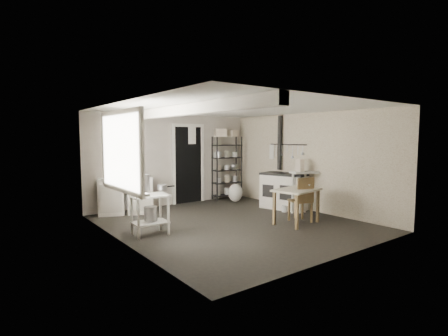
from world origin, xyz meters
TOP-DOWN VIEW (x-y plane):
  - floor at (0.00, 0.00)m, footprint 5.00×5.00m
  - ceiling at (0.00, 0.00)m, footprint 5.00×5.00m
  - wall_back at (0.00, 2.50)m, footprint 4.50×0.02m
  - wall_front at (0.00, -2.50)m, footprint 4.50×0.02m
  - wall_left at (-2.25, 0.00)m, footprint 0.02×5.00m
  - wall_right at (2.25, 0.00)m, footprint 0.02×5.00m
  - window at (-2.22, 0.20)m, footprint 0.12×1.76m
  - doorway at (0.45, 2.47)m, footprint 0.96×0.10m
  - ceiling_beam at (-1.20, 0.00)m, footprint 0.18×5.00m
  - wallpaper_panel at (2.24, 0.00)m, footprint 0.01×5.00m
  - utensil_rail at (2.19, 0.60)m, footprint 0.06×1.20m
  - prep_table at (-1.69, 0.22)m, footprint 0.66×0.49m
  - stockpot at (-1.82, 0.26)m, footprint 0.32×0.32m
  - saucepan at (-1.49, 0.14)m, footprint 0.22×0.22m
  - bucket at (-1.68, 0.23)m, footprint 0.27×0.27m
  - base_cabinets at (-1.38, 2.18)m, footprint 1.36×0.96m
  - mixing_bowl at (-1.26, 2.07)m, footprint 0.30×0.30m
  - counter_cup at (-1.73, 2.13)m, footprint 0.14×0.14m
  - shelf_rack at (1.60, 2.31)m, footprint 0.86×0.41m
  - shelf_jar at (1.27, 2.36)m, footprint 0.10×0.10m
  - storage_box_a at (1.34, 2.26)m, footprint 0.38×0.36m
  - storage_box_b at (1.75, 2.27)m, footprint 0.33×0.32m
  - stove at (1.92, 0.40)m, footprint 0.90×1.23m
  - stovepipe at (2.15, 0.83)m, footprint 0.14×0.14m
  - side_ledge at (1.95, -0.17)m, footprint 0.69×0.52m
  - oats_box at (1.85, -0.12)m, footprint 0.16×0.21m
  - work_table at (1.01, -0.77)m, footprint 1.02×0.79m
  - table_cup at (1.23, -0.88)m, footprint 0.12×0.12m
  - chair at (1.20, -0.71)m, footprint 0.48×0.49m
  - flour_sack at (1.52, 1.81)m, footprint 0.42×0.37m
  - floor_crock at (1.63, 0.13)m, footprint 0.14×0.14m

SIDE VIEW (x-z plane):
  - floor at x=0.00m, z-range 0.00..0.00m
  - floor_crock at x=1.63m, z-range 0.00..0.15m
  - flour_sack at x=1.52m, z-range 0.00..0.48m
  - work_table at x=1.01m, z-range 0.03..0.73m
  - bucket at x=-1.68m, z-range 0.26..0.51m
  - prep_table at x=-1.69m, z-range 0.04..0.76m
  - side_ledge at x=1.95m, z-range -0.05..0.91m
  - stove at x=1.92m, z-range 0.01..0.87m
  - base_cabinets at x=-1.38m, z-range 0.05..0.87m
  - chair at x=1.20m, z-range 0.02..0.95m
  - table_cup at x=1.23m, z-range 0.76..0.86m
  - saucepan at x=-1.49m, z-range 0.80..0.90m
  - stockpot at x=-1.82m, z-range 0.79..1.09m
  - shelf_rack at x=1.60m, z-range 0.08..1.82m
  - mixing_bowl at x=-1.26m, z-range 0.92..0.99m
  - counter_cup at x=-1.73m, z-range 0.92..1.01m
  - doorway at x=0.45m, z-range -0.04..2.04m
  - oats_box at x=1.85m, z-range 0.87..1.15m
  - wall_back at x=0.00m, z-range 0.00..2.30m
  - wall_front at x=0.00m, z-range 0.00..2.30m
  - wall_left at x=-2.25m, z-range 0.00..2.30m
  - wall_right at x=2.25m, z-range 0.00..2.30m
  - wallpaper_panel at x=2.24m, z-range 0.00..2.30m
  - shelf_jar at x=1.27m, z-range 1.27..1.48m
  - window at x=-2.22m, z-range 0.86..2.14m
  - utensil_rail at x=2.19m, z-range 1.33..1.77m
  - stovepipe at x=2.15m, z-range 0.92..2.26m
  - storage_box_b at x=1.75m, z-range 1.90..2.08m
  - storage_box_a at x=1.34m, z-range 1.90..2.12m
  - ceiling_beam at x=-1.20m, z-range 2.11..2.29m
  - ceiling at x=0.00m, z-range 2.30..2.30m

